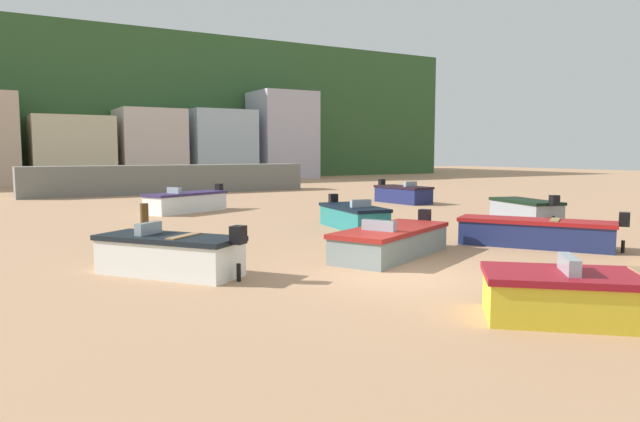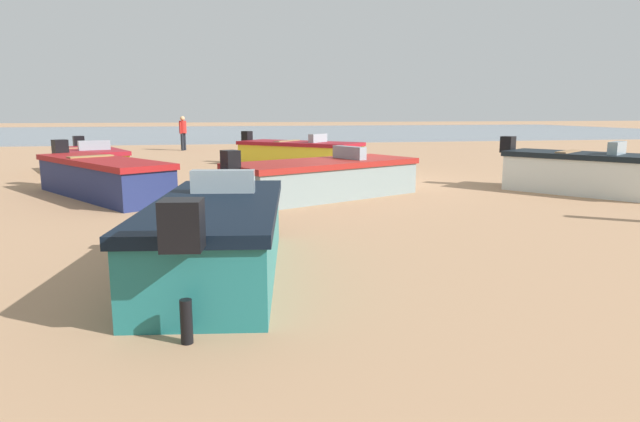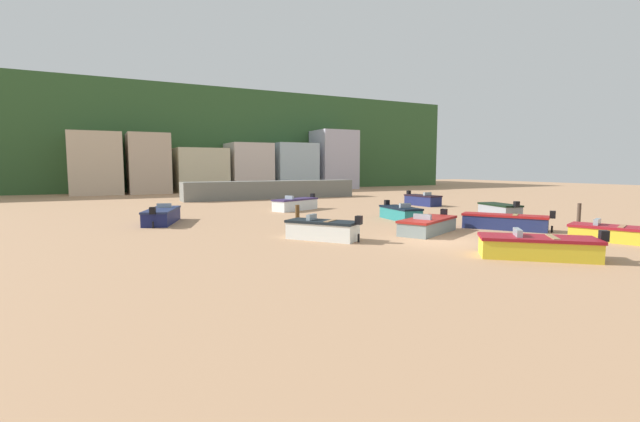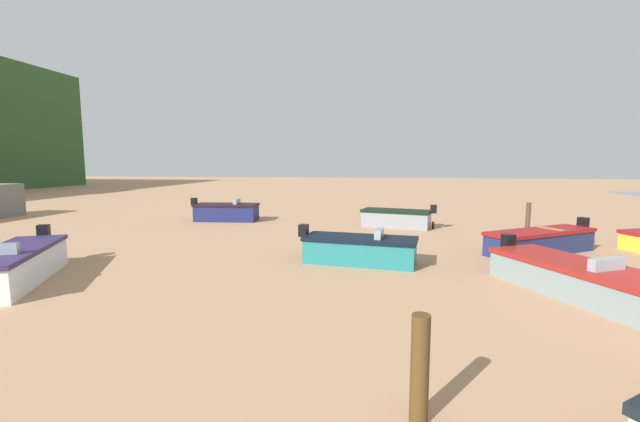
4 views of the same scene
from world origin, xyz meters
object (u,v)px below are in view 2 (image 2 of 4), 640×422
Objects in this scene: boat_white_0 at (585,173)px; boat_navy_9 at (102,177)px; boat_yellow_8 at (299,153)px; boat_teal_7 at (218,236)px; boat_yellow_2 at (91,160)px; boat_grey_5 at (323,178)px; beach_walker_foreground at (183,130)px.

boat_navy_9 is (10.67, -1.61, -0.05)m from boat_white_0.
boat_teal_7 is at bearing 27.84° from boat_yellow_8.
boat_navy_9 is at bearing -0.45° from boat_yellow_8.
boat_teal_7 is (-3.58, 11.40, 0.06)m from boat_yellow_2.
boat_grey_5 is at bearing 112.92° from boat_yellow_2.
boat_yellow_2 is at bearing 14.89° from beach_walker_foreground.
boat_grey_5 is at bearing 41.69° from beach_walker_foreground.
boat_yellow_2 is at bearing -161.33° from boat_grey_5.
boat_yellow_8 is (-6.53, -0.95, 0.04)m from boat_yellow_2.
boat_yellow_2 is 0.86× the size of boat_navy_9.
boat_grey_5 is 4.83m from boat_navy_9.
boat_white_0 is 5.98m from boat_grey_5.
boat_navy_9 reaches higher than boat_grey_5.
boat_yellow_8 is (-2.95, -12.35, -0.02)m from boat_teal_7.
boat_teal_7 is 12.70m from boat_yellow_8.
boat_grey_5 is (-5.93, 5.97, 0.03)m from boat_yellow_2.
beach_walker_foreground reaches higher than boat_yellow_8.
beach_walker_foreground is (-1.10, -14.55, 0.52)m from boat_navy_9.
boat_navy_9 is (2.38, -6.37, -0.01)m from boat_teal_7.
boat_grey_5 is 1.15× the size of boat_teal_7.
boat_yellow_8 is at bearing 166.38° from boat_yellow_2.
boat_yellow_8 is 2.61× the size of beach_walker_foreground.
boat_yellow_2 is at bearing -65.99° from boat_white_0.
beach_walker_foreground is at bearing 167.02° from boat_grey_5.
boat_white_0 is 9.28m from boat_yellow_8.
beach_walker_foreground reaches higher than boat_teal_7.
beach_walker_foreground reaches higher than boat_grey_5.
boat_teal_7 is 2.44× the size of beach_walker_foreground.
boat_yellow_2 is 6.60m from boat_yellow_8.
boat_white_0 is 18.79m from beach_walker_foreground.
boat_white_0 is 0.95× the size of boat_yellow_2.
boat_yellow_2 is at bearing 116.04° from boat_teal_7.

